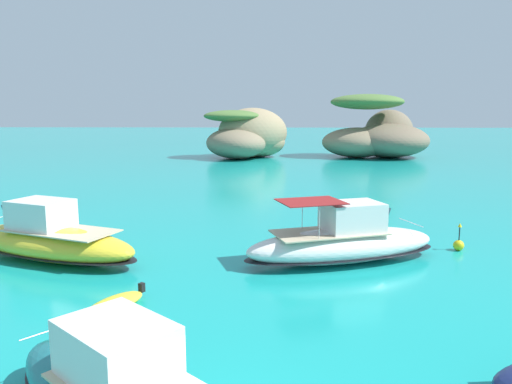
# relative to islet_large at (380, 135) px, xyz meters

# --- Properties ---
(islet_large) EXTENTS (19.60, 19.25, 9.78)m
(islet_large) POSITION_rel_islet_large_xyz_m (0.00, 0.00, 0.00)
(islet_large) COLOR #84755B
(islet_large) RESTS_ON ground
(islet_small) EXTENTS (15.69, 16.54, 7.68)m
(islet_small) POSITION_rel_islet_large_xyz_m (-21.02, -2.20, -0.00)
(islet_small) COLOR #9E8966
(islet_small) RESTS_ON ground
(motorboat_white) EXTENTS (10.39, 5.99, 3.12)m
(motorboat_white) POSITION_rel_islet_large_xyz_m (-13.97, -55.91, -2.40)
(motorboat_white) COLOR white
(motorboat_white) RESTS_ON ground
(motorboat_yellow) EXTENTS (10.51, 6.51, 2.97)m
(motorboat_yellow) POSITION_rel_islet_large_xyz_m (-28.44, -55.96, -2.40)
(motorboat_yellow) COLOR yellow
(motorboat_yellow) RESTS_ON ground
(dinghy_tender) EXTENTS (2.24, 2.80, 0.58)m
(dinghy_tender) POSITION_rel_islet_large_xyz_m (-23.31, -62.01, -3.17)
(dinghy_tender) COLOR yellow
(dinghy_tender) RESTS_ON ground
(channel_buoy) EXTENTS (0.56, 0.56, 1.48)m
(channel_buoy) POSITION_rel_islet_large_xyz_m (-7.56, -53.78, -3.06)
(channel_buoy) COLOR yellow
(channel_buoy) RESTS_ON ground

